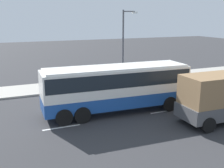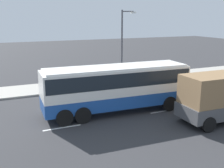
{
  "view_description": "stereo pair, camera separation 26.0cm",
  "coord_description": "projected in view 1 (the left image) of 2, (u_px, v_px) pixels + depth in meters",
  "views": [
    {
      "loc": [
        -6.19,
        -17.42,
        6.79
      ],
      "look_at": [
        1.06,
        -0.3,
        2.12
      ],
      "focal_mm": 43.43,
      "sensor_mm": 36.0,
      "label": 1
    },
    {
      "loc": [
        -6.43,
        -17.32,
        6.79
      ],
      "look_at": [
        1.06,
        -0.3,
        2.12
      ],
      "focal_mm": 43.43,
      "sensor_mm": 36.0,
      "label": 2
    }
  ],
  "objects": [
    {
      "name": "lane_centreline",
      "position": [
        117.0,
        119.0,
        18.44
      ],
      "size": [
        34.6,
        0.16,
        0.01
      ],
      "color": "white",
      "rests_on": "ground_plane"
    },
    {
      "name": "coach_bus",
      "position": [
        117.0,
        84.0,
        19.32
      ],
      "size": [
        10.67,
        3.13,
        3.36
      ],
      "rotation": [
        0.0,
        0.0,
        -0.04
      ],
      "color": "#1E4C9E",
      "rests_on": "ground_plane"
    },
    {
      "name": "street_lamp",
      "position": [
        124.0,
        43.0,
        26.41
      ],
      "size": [
        1.53,
        0.24,
        7.24
      ],
      "color": "#47474C",
      "rests_on": "sidewalk_curb"
    },
    {
      "name": "sidewalk_curb",
      "position": [
        69.0,
        86.0,
        26.79
      ],
      "size": [
        80.0,
        4.0,
        0.15
      ],
      "primitive_type": "cube",
      "color": "#A8A399",
      "rests_on": "ground_plane"
    },
    {
      "name": "pedestrian_near_curb",
      "position": [
        118.0,
        73.0,
        28.19
      ],
      "size": [
        0.32,
        0.32,
        1.51
      ],
      "rotation": [
        0.0,
        0.0,
        5.03
      ],
      "color": "#38334C",
      "rests_on": "sidewalk_curb"
    },
    {
      "name": "pedestrian_at_crossing",
      "position": [
        96.0,
        77.0,
        26.2
      ],
      "size": [
        0.32,
        0.32,
        1.59
      ],
      "rotation": [
        0.0,
        0.0,
        1.16
      ],
      "color": "black",
      "rests_on": "sidewalk_curb"
    },
    {
      "name": "ground_plane",
      "position": [
        97.0,
        113.0,
        19.55
      ],
      "size": [
        120.0,
        120.0,
        0.0
      ],
      "primitive_type": "plane",
      "color": "#333335"
    }
  ]
}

